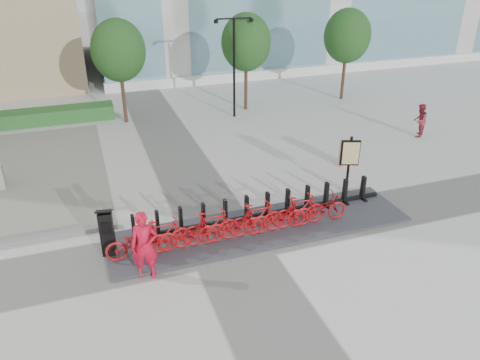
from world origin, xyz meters
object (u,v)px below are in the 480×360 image
object	(u,v)px
pedestrian	(420,120)
construction_barrel	(346,153)
bike_0	(138,242)
worker_red	(144,246)
kiosk	(107,232)
map_sign	(350,155)

from	to	relation	value
pedestrian	construction_barrel	xyz separation A→B (m)	(-4.95, -1.78, -0.23)
bike_0	pedestrian	xyz separation A→B (m)	(13.84, 5.46, 0.23)
bike_0	worker_red	size ratio (longest dim) A/B	0.94
kiosk	map_sign	size ratio (longest dim) A/B	0.72
map_sign	bike_0	bearing A→B (deg)	-147.48
kiosk	construction_barrel	distance (m)	10.20
bike_0	map_sign	world-z (taller)	map_sign
bike_0	kiosk	xyz separation A→B (m)	(-0.78, 0.43, 0.23)
kiosk	map_sign	world-z (taller)	map_sign
bike_0	construction_barrel	size ratio (longest dim) A/B	1.66
kiosk	worker_red	world-z (taller)	worker_red
worker_red	bike_0	bearing A→B (deg)	109.35
kiosk	map_sign	xyz separation A→B (m)	(8.61, 1.36, 0.58)
bike_0	kiosk	world-z (taller)	kiosk
construction_barrel	map_sign	bearing A→B (deg)	-119.24
pedestrian	map_sign	xyz separation A→B (m)	(-6.01, -3.67, 0.59)
worker_red	pedestrian	distance (m)	15.13
pedestrian	map_sign	world-z (taller)	map_sign
worker_red	map_sign	distance (m)	8.19
worker_red	map_sign	size ratio (longest dim) A/B	0.93
construction_barrel	map_sign	xyz separation A→B (m)	(-1.06, -1.89, 0.83)
bike_0	construction_barrel	world-z (taller)	construction_barrel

